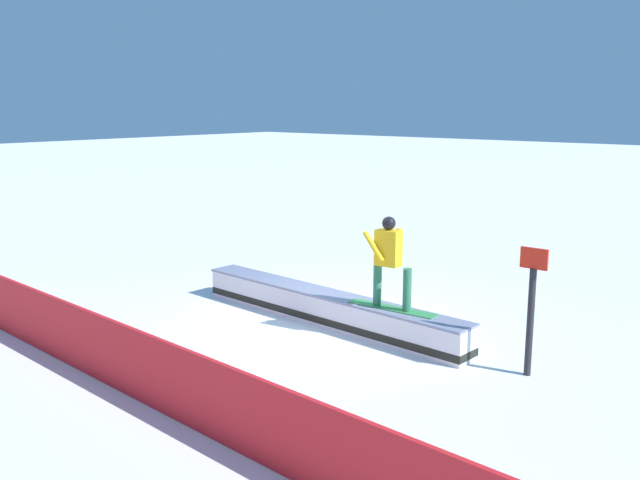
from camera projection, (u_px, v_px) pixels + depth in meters
name	position (u px, v px, depth m)	size (l,w,h in m)	color
ground_plane	(327.00, 323.00, 12.31)	(120.00, 120.00, 0.00)	white
grind_box	(327.00, 309.00, 12.26)	(5.82, 0.87, 0.57)	white
snowboarder	(389.00, 259.00, 11.12)	(1.58, 0.46, 1.52)	#38924A
safety_fence	(131.00, 362.00, 9.15)	(13.28, 0.06, 0.98)	red
trail_marker	(531.00, 308.00, 9.78)	(0.40, 0.10, 1.88)	#262628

